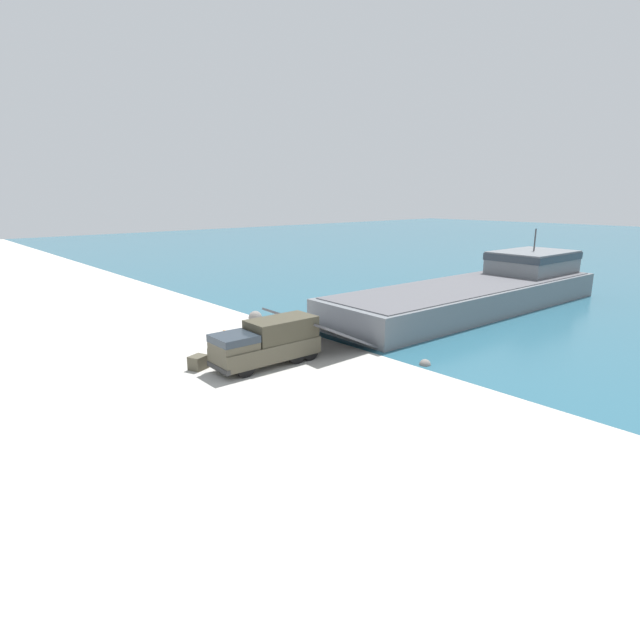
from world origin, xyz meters
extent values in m
plane|color=#B7B5AD|center=(0.00, 0.00, 0.00)|extent=(240.00, 240.00, 0.00)
cube|color=slate|center=(2.89, 23.42, 1.22)|extent=(10.39, 33.21, 2.45)
cube|color=#56565B|center=(2.89, 23.42, 2.49)|extent=(9.62, 31.87, 0.08)
cube|color=slate|center=(3.41, 34.73, 3.66)|extent=(6.63, 9.47, 2.43)
cube|color=#28333D|center=(3.41, 34.73, 4.36)|extent=(6.82, 9.57, 0.73)
cylinder|color=#3F3F42|center=(3.41, 34.73, 6.08)|extent=(0.16, 0.16, 2.40)
cube|color=#56565B|center=(2.01, 4.62, 1.34)|extent=(7.76, 5.21, 2.37)
cube|color=#4C4738|center=(3.15, -0.85, 0.99)|extent=(2.66, 7.26, 1.12)
cube|color=#4C4738|center=(3.08, -3.23, 2.01)|extent=(2.38, 2.51, 0.91)
cube|color=#28333D|center=(3.08, -3.23, 2.24)|extent=(2.45, 2.54, 0.46)
cube|color=#413C2E|center=(3.19, 0.37, 2.25)|extent=(2.49, 4.61, 1.40)
cube|color=#2D2D2D|center=(3.05, -4.37, 0.59)|extent=(2.50, 0.32, 0.32)
cylinder|color=black|center=(4.10, -3.11, 0.67)|extent=(0.40, 1.35, 1.34)
cylinder|color=black|center=(2.07, -3.05, 0.67)|extent=(0.40, 1.35, 1.34)
cylinder|color=black|center=(4.22, 0.79, 0.67)|extent=(0.40, 1.35, 1.34)
cylinder|color=black|center=(2.18, 0.85, 0.67)|extent=(0.40, 1.35, 1.34)
cylinder|color=black|center=(4.25, 1.89, 0.67)|extent=(0.40, 1.35, 1.34)
cylinder|color=black|center=(2.22, 1.95, 0.67)|extent=(0.40, 1.35, 1.34)
cylinder|color=#4C4738|center=(-0.48, -1.72, 0.43)|extent=(0.14, 0.14, 0.86)
cylinder|color=#4C4738|center=(-0.66, -1.72, 0.43)|extent=(0.14, 0.14, 0.86)
cube|color=#4C4738|center=(-0.57, -1.72, 1.20)|extent=(0.44, 0.25, 0.68)
sphere|color=tan|center=(-0.57, -1.72, 1.66)|extent=(0.23, 0.23, 0.23)
cube|color=#4C4738|center=(0.90, -4.58, 0.44)|extent=(1.19, 1.30, 0.88)
sphere|color=gray|center=(10.03, 6.85, 0.00)|extent=(0.75, 0.75, 0.75)
sphere|color=gray|center=(-8.10, 5.99, 0.00)|extent=(1.23, 1.23, 1.23)
camera|label=1|loc=(28.48, -18.80, 10.73)|focal=28.00mm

